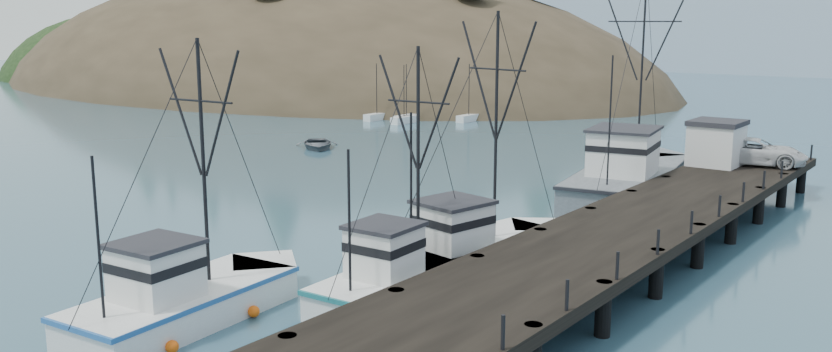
% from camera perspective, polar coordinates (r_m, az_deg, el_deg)
% --- Properties ---
extents(ground, '(400.00, 400.00, 0.00)m').
position_cam_1_polar(ground, '(35.26, -17.25, -7.51)').
color(ground, '#2D5164').
rests_on(ground, ground).
extents(pier, '(6.00, 44.00, 2.00)m').
position_cam_1_polar(pier, '(38.81, 15.64, -3.14)').
color(pier, black).
rests_on(pier, ground).
extents(headland, '(134.80, 78.00, 51.00)m').
position_cam_1_polar(headland, '(142.49, -9.24, 4.57)').
color(headland, '#382D1E').
rests_on(headland, ground).
extents(distant_ridge_far, '(180.00, 25.00, 18.00)m').
position_cam_1_polar(distant_ridge_far, '(215.36, 18.91, 7.45)').
color(distant_ridge_far, silver).
rests_on(distant_ridge_far, ground).
extents(moored_sailboats, '(24.27, 20.75, 6.35)m').
position_cam_1_polar(moored_sailboats, '(96.11, -0.57, 4.64)').
color(moored_sailboats, white).
rests_on(moored_sailboats, ground).
extents(trawler_near, '(3.67, 9.90, 10.21)m').
position_cam_1_polar(trawler_near, '(32.38, -0.77, -7.13)').
color(trawler_near, white).
rests_on(trawler_near, ground).
extents(trawler_mid, '(4.34, 10.62, 10.58)m').
position_cam_1_polar(trawler_mid, '(31.21, -15.58, -8.25)').
color(trawler_mid, white).
rests_on(trawler_mid, ground).
extents(trawler_far, '(5.39, 11.42, 11.59)m').
position_cam_1_polar(trawler_far, '(36.26, 4.36, -5.17)').
color(trawler_far, white).
rests_on(trawler_far, ground).
extents(work_vessel, '(7.54, 17.17, 14.08)m').
position_cam_1_polar(work_vessel, '(52.16, 14.86, -0.08)').
color(work_vessel, slate).
rests_on(work_vessel, ground).
extents(pier_shed, '(3.00, 3.20, 2.80)m').
position_cam_1_polar(pier_shed, '(53.33, 20.36, 2.22)').
color(pier_shed, silver).
rests_on(pier_shed, pier).
extents(pickup_truck, '(6.47, 4.06, 1.67)m').
position_cam_1_polar(pickup_truck, '(54.45, 22.76, 1.60)').
color(pickup_truck, silver).
rests_on(pickup_truck, pier).
extents(motorboat, '(6.29, 6.27, 1.07)m').
position_cam_1_polar(motorboat, '(70.26, -6.95, 1.95)').
color(motorboat, '#54585D').
rests_on(motorboat, ground).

